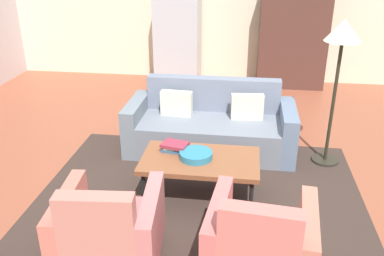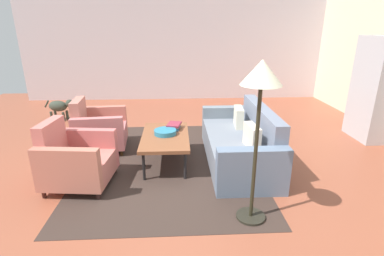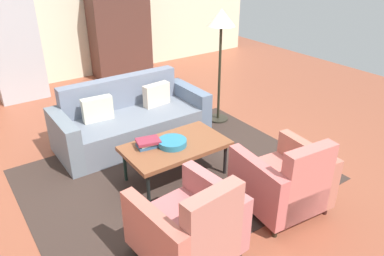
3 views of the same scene
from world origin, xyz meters
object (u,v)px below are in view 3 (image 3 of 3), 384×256
object	(u,v)px
couch	(130,121)
fruit_bowl	(172,143)
armchair_right	(286,183)
floor_lamp	(221,29)
armchair_left	(191,228)
cabinet	(120,32)
refrigerator	(13,46)
book_stack	(148,143)
coffee_table	(176,147)

from	to	relation	value
couch	fruit_bowl	distance (m)	1.20
armchair_right	floor_lamp	bearing A→B (deg)	74.30
armchair_left	cabinet	world-z (taller)	cabinet
fruit_bowl	refrigerator	world-z (taller)	refrigerator
armchair_right	floor_lamp	world-z (taller)	floor_lamp
cabinet	refrigerator	bearing A→B (deg)	-177.13
couch	refrigerator	size ratio (longest dim) A/B	1.14
armchair_left	armchair_right	size ratio (longest dim) A/B	1.00
fruit_bowl	couch	bearing A→B (deg)	87.89
cabinet	armchair_left	bearing A→B (deg)	-109.37
armchair_left	book_stack	distance (m)	1.35
refrigerator	armchair_right	bearing A→B (deg)	-73.70
cabinet	couch	bearing A→B (deg)	-113.53
armchair_right	refrigerator	world-z (taller)	refrigerator
armchair_left	floor_lamp	distance (m)	3.15
cabinet	floor_lamp	xyz separation A→B (m)	(0.22, -2.98, 0.54)
coffee_table	armchair_left	world-z (taller)	armchair_left
armchair_right	coffee_table	bearing A→B (deg)	122.66
floor_lamp	armchair_right	bearing A→B (deg)	-111.39
armchair_right	book_stack	xyz separation A→B (m)	(-0.88, 1.30, 0.16)
book_stack	floor_lamp	world-z (taller)	floor_lamp
refrigerator	floor_lamp	xyz separation A→B (m)	(2.31, -2.88, 0.52)
armchair_left	cabinet	distance (m)	5.46
fruit_bowl	refrigerator	distance (m)	3.97
coffee_table	fruit_bowl	distance (m)	0.09
armchair_left	fruit_bowl	xyz separation A→B (m)	(0.55, 1.17, 0.14)
book_stack	refrigerator	bearing A→B (deg)	99.03
fruit_bowl	refrigerator	bearing A→B (deg)	102.17
fruit_bowl	book_stack	distance (m)	0.27
armchair_right	book_stack	size ratio (longest dim) A/B	2.92
couch	armchair_left	xyz separation A→B (m)	(-0.59, -2.35, 0.06)
floor_lamp	armchair_left	bearing A→B (deg)	-133.40
fruit_bowl	coffee_table	bearing A→B (deg)	0.00
coffee_table	floor_lamp	bearing A→B (deg)	34.30
couch	refrigerator	distance (m)	2.88
couch	coffee_table	xyz separation A→B (m)	(-0.00, -1.19, 0.13)
cabinet	armchair_right	bearing A→B (deg)	-96.84
coffee_table	armchair_left	xyz separation A→B (m)	(-0.59, -1.17, -0.07)
fruit_bowl	cabinet	world-z (taller)	cabinet
refrigerator	floor_lamp	bearing A→B (deg)	-51.28
fruit_bowl	floor_lamp	bearing A→B (deg)	33.51
couch	cabinet	xyz separation A→B (m)	(1.21, 2.77, 0.61)
armchair_left	cabinet	size ratio (longest dim) A/B	0.49
armchair_right	fruit_bowl	world-z (taller)	armchair_right
fruit_bowl	floor_lamp	xyz separation A→B (m)	(1.48, 0.98, 0.96)
armchair_right	book_stack	world-z (taller)	armchair_right
couch	floor_lamp	size ratio (longest dim) A/B	1.22
couch	floor_lamp	bearing A→B (deg)	171.80
couch	armchair_right	distance (m)	2.43
armchair_right	fruit_bowl	bearing A→B (deg)	124.33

